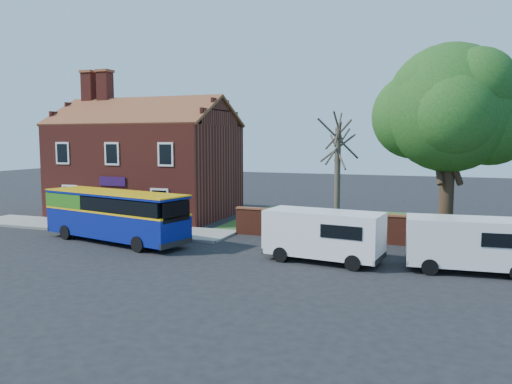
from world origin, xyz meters
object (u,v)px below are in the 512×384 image
at_px(van_far, 471,242).
at_px(large_tree, 451,113).
at_px(bus, 112,213).
at_px(van_near, 324,234).

xyz_separation_m(van_far, large_tree, (-0.87, 7.12, 5.71)).
relative_size(bus, van_far, 1.75).
bearing_deg(van_far, bus, 175.03).
relative_size(van_near, large_tree, 0.51).
relative_size(van_near, van_far, 1.03).
bearing_deg(van_near, van_far, 10.24).
distance_m(bus, van_far, 17.93).
relative_size(bus, van_near, 1.69).
bearing_deg(van_near, large_tree, 61.76).
bearing_deg(large_tree, van_far, -83.06).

